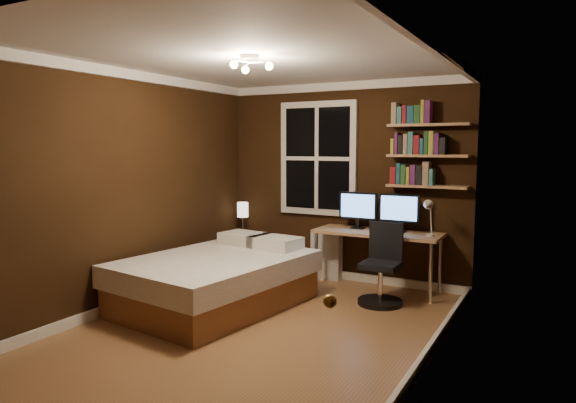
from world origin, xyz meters
The scene contains 24 objects.
floor centered at (0.00, 0.00, 0.00)m, with size 4.20×4.20×0.00m, color brown.
wall_back centered at (0.00, 2.10, 1.25)m, with size 3.20×0.04×2.50m, color black.
wall_left centered at (-1.60, 0.00, 1.25)m, with size 0.04×4.20×2.50m, color black.
wall_right centered at (1.60, 0.00, 1.25)m, with size 0.04×4.20×2.50m, color black.
ceiling centered at (0.00, 0.00, 2.50)m, with size 3.20×4.20×0.02m, color white.
window centered at (-0.35, 2.06, 1.55)m, with size 1.06×0.06×1.46m, color white.
door centered at (1.59, -1.55, 1.02)m, with size 0.03×0.82×2.05m, color black, non-canonical shape.
door_knob centered at (1.55, -1.85, 1.00)m, with size 0.06×0.06×0.06m, color #BC8C35.
ceiling_fixture centered at (0.00, -0.10, 2.40)m, with size 0.44×0.44×0.18m, color beige, non-canonical shape.
bookshelf_lower centered at (1.08, 1.98, 1.25)m, with size 0.92×0.22×0.03m, color tan.
books_row_lower centered at (1.08, 1.98, 1.38)m, with size 0.48×0.16×0.23m, color maroon, non-canonical shape.
bookshelf_middle centered at (1.08, 1.98, 1.60)m, with size 0.92×0.22×0.03m, color tan.
books_row_middle centered at (1.08, 1.98, 1.73)m, with size 0.66×0.16×0.23m, color navy, non-canonical shape.
bookshelf_upper centered at (1.08, 1.98, 1.95)m, with size 0.92×0.22×0.03m, color tan.
books_row_upper centered at (1.08, 1.98, 2.08)m, with size 0.42×0.16×0.23m, color #235126, non-canonical shape.
bed centered at (-0.74, 0.39, 0.29)m, with size 1.68×2.16×0.67m.
nightstand centered at (-1.37, 1.83, 0.26)m, with size 0.41×0.41×0.51m, color brown.
bedside_lamp centered at (-1.37, 1.83, 0.73)m, with size 0.15×0.15×0.43m, color beige, non-canonical shape.
radiator centered at (-0.18, 1.99, 0.30)m, with size 0.39×0.14×0.59m, color #BCBCB7.
desk centered at (0.56, 1.80, 0.65)m, with size 1.49×0.56×0.71m.
monitor_left centered at (0.28, 1.87, 0.93)m, with size 0.48×0.12×0.45m, color black, non-canonical shape.
monitor_right centered at (0.79, 1.87, 0.93)m, with size 0.48×0.12×0.45m, color black, non-canonical shape.
desk_lamp centered at (1.18, 1.71, 0.93)m, with size 0.14×0.32×0.44m, color silver, non-canonical shape.
office_chair centered at (0.78, 1.31, 0.32)m, with size 0.48×0.48×0.88m.
Camera 1 is at (2.47, -3.96, 1.72)m, focal length 32.00 mm.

